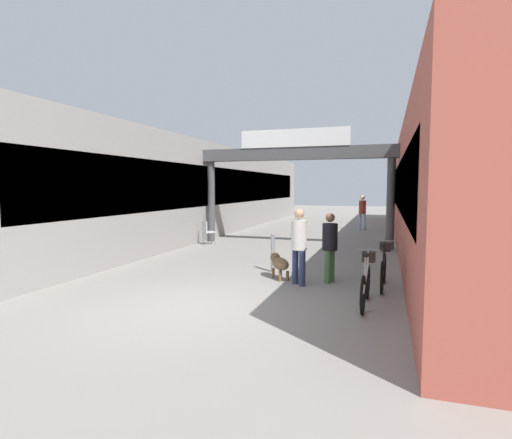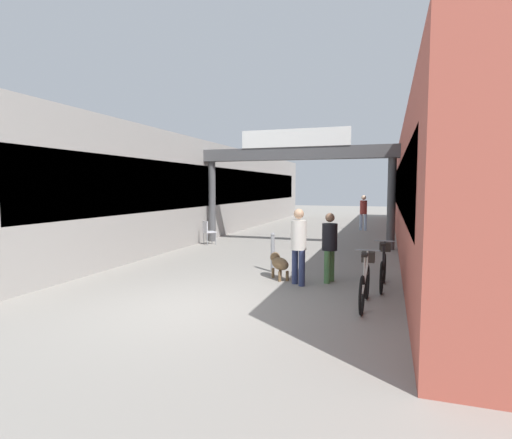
{
  "view_description": "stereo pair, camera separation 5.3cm",
  "coord_description": "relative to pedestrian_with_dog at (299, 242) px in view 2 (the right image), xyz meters",
  "views": [
    {
      "loc": [
        3.22,
        -6.23,
        2.14
      ],
      "look_at": [
        0.0,
        3.58,
        1.3
      ],
      "focal_mm": 28.0,
      "sensor_mm": 36.0,
      "label": 1
    },
    {
      "loc": [
        3.27,
        -6.22,
        2.14
      ],
      "look_at": [
        0.0,
        3.58,
        1.3
      ],
      "focal_mm": 28.0,
      "sensor_mm": 36.0,
      "label": 2
    }
  ],
  "objects": [
    {
      "name": "pedestrian_with_dog",
      "position": [
        0.0,
        0.0,
        0.0
      ],
      "size": [
        0.48,
        0.48,
        1.68
      ],
      "color": "navy",
      "rests_on": "ground_plane"
    },
    {
      "name": "pedestrian_companion",
      "position": [
        0.61,
        0.46,
        -0.07
      ],
      "size": [
        0.41,
        0.41,
        1.57
      ],
      "color": "#4C7F47",
      "rests_on": "ground_plane"
    },
    {
      "name": "storefront_left",
      "position": [
        -6.52,
        8.75,
        1.03
      ],
      "size": [
        3.0,
        26.0,
        3.97
      ],
      "color": "#9E9993",
      "rests_on": "ground_plane"
    },
    {
      "name": "ground_plane",
      "position": [
        -1.42,
        -2.25,
        -0.96
      ],
      "size": [
        80.0,
        80.0,
        0.0
      ],
      "primitive_type": "plane",
      "color": "gray"
    },
    {
      "name": "bicycle_silver_nearest",
      "position": [
        1.48,
        -1.08,
        -0.52
      ],
      "size": [
        0.46,
        1.69,
        0.98
      ],
      "color": "black",
      "rests_on": "ground_plane"
    },
    {
      "name": "bicycle_black_second",
      "position": [
        1.77,
        0.38,
        -0.52
      ],
      "size": [
        0.46,
        1.69,
        0.98
      ],
      "color": "black",
      "rests_on": "ground_plane"
    },
    {
      "name": "bollard_post_metal",
      "position": [
        -0.9,
        1.1,
        -0.45
      ],
      "size": [
        0.1,
        0.1,
        1.0
      ],
      "color": "gray",
      "rests_on": "ground_plane"
    },
    {
      "name": "dog_on_leash",
      "position": [
        -0.56,
        0.45,
        -0.59
      ],
      "size": [
        0.69,
        0.79,
        0.58
      ],
      "color": "brown",
      "rests_on": "ground_plane"
    },
    {
      "name": "storefront_right",
      "position": [
        3.67,
        8.75,
        1.03
      ],
      "size": [
        3.0,
        26.0,
        3.97
      ],
      "color": "#B25142",
      "rests_on": "ground_plane"
    },
    {
      "name": "cafe_chair_aluminium_nearer",
      "position": [
        -4.53,
        4.95,
        -0.42
      ],
      "size": [
        0.56,
        0.56,
        0.89
      ],
      "color": "gray",
      "rests_on": "ground_plane"
    },
    {
      "name": "arcade_sign_gateway",
      "position": [
        -1.42,
        5.87,
        2.06
      ],
      "size": [
        7.4,
        0.47,
        4.22
      ],
      "color": "#4C4C4F",
      "rests_on": "ground_plane"
    },
    {
      "name": "pedestrian_carrying_crate",
      "position": [
        0.66,
        11.87,
        0.04
      ],
      "size": [
        0.44,
        0.44,
        1.74
      ],
      "color": "#A5BFE0",
      "rests_on": "ground_plane"
    }
  ]
}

